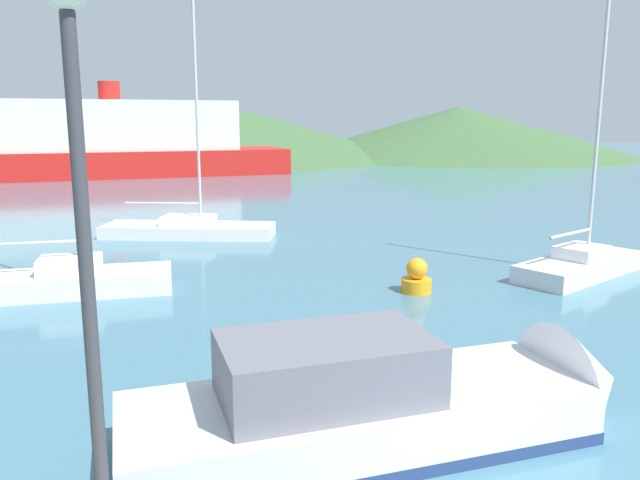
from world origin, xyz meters
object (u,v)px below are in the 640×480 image
object	(u,v)px
sailboat_middle	(71,279)
sailboat_inner	(581,262)
ferry_distant	(112,143)
motorboat_near	(408,403)
buoy_marker	(417,278)
streetlamp	(79,166)
sailboat_outer	(189,227)

from	to	relation	value
sailboat_middle	sailboat_inner	bearing A→B (deg)	-5.89
ferry_distant	motorboat_near	bearing A→B (deg)	-86.92
motorboat_near	buoy_marker	world-z (taller)	motorboat_near
sailboat_middle	ferry_distant	size ratio (longest dim) A/B	0.25
motorboat_near	sailboat_middle	bearing A→B (deg)	118.15
streetlamp	sailboat_inner	size ratio (longest dim) A/B	0.53
streetlamp	sailboat_inner	bearing A→B (deg)	45.25
sailboat_middle	ferry_distant	bearing A→B (deg)	92.53
sailboat_outer	ferry_distant	size ratio (longest dim) A/B	0.33
sailboat_inner	sailboat_middle	distance (m)	15.72
sailboat_inner	buoy_marker	bearing A→B (deg)	159.22
motorboat_near	buoy_marker	size ratio (longest dim) A/B	8.61
streetlamp	sailboat_outer	xyz separation A→B (m)	(-0.16, 21.63, -4.21)
sailboat_middle	buoy_marker	xyz separation A→B (m)	(9.88, -1.45, -0.03)
sailboat_middle	buoy_marker	distance (m)	9.98
sailboat_inner	sailboat_middle	bearing A→B (deg)	147.77
sailboat_outer	sailboat_middle	bearing A→B (deg)	-96.26
ferry_distant	buoy_marker	xyz separation A→B (m)	(14.54, -40.33, -2.46)
sailboat_middle	ferry_distant	world-z (taller)	ferry_distant
streetlamp	buoy_marker	size ratio (longest dim) A/B	5.28
sailboat_middle	streetlamp	bearing A→B (deg)	-80.82
sailboat_middle	ferry_distant	distance (m)	39.24
sailboat_inner	buoy_marker	size ratio (longest dim) A/B	9.93
sailboat_outer	buoy_marker	world-z (taller)	sailboat_outer
sailboat_inner	ferry_distant	world-z (taller)	sailboat_inner
sailboat_middle	buoy_marker	world-z (taller)	sailboat_middle
motorboat_near	ferry_distant	world-z (taller)	ferry_distant
sailboat_inner	sailboat_middle	world-z (taller)	sailboat_inner
sailboat_inner	streetlamp	bearing A→B (deg)	-165.40
motorboat_near	sailboat_inner	world-z (taller)	sailboat_inner
motorboat_near	buoy_marker	distance (m)	8.52
sailboat_middle	sailboat_outer	bearing A→B (deg)	66.40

